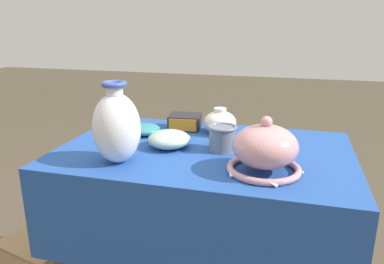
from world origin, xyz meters
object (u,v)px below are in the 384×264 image
object	(u,v)px
vase_tall_bulbous	(117,127)
vase_dome_bell	(265,150)
jar_round_ivory	(220,122)
bowl_shallow_teal	(145,129)
bowl_shallow_celadon	(169,139)
wooden_crate	(39,260)
mosaic_tile_box	(185,122)
cup_wide_slate	(222,137)

from	to	relation	value
vase_tall_bulbous	vase_dome_bell	distance (m)	0.49
jar_round_ivory	vase_tall_bulbous	bearing A→B (deg)	-123.06
bowl_shallow_teal	bowl_shallow_celadon	distance (m)	0.20
vase_dome_bell	bowl_shallow_celadon	xyz separation A→B (m)	(-0.37, 0.15, -0.04)
bowl_shallow_teal	wooden_crate	size ratio (longest dim) A/B	0.34
bowl_shallow_teal	wooden_crate	xyz separation A→B (m)	(-0.53, -0.11, -0.66)
mosaic_tile_box	wooden_crate	xyz separation A→B (m)	(-0.66, -0.24, -0.67)
vase_dome_bell	mosaic_tile_box	bearing A→B (deg)	133.20
mosaic_tile_box	jar_round_ivory	size ratio (longest dim) A/B	1.07
mosaic_tile_box	bowl_shallow_teal	xyz separation A→B (m)	(-0.14, -0.13, -0.01)
bowl_shallow_teal	bowl_shallow_celadon	xyz separation A→B (m)	(0.15, -0.13, 0.01)
vase_dome_bell	bowl_shallow_celadon	world-z (taller)	vase_dome_bell
vase_tall_bulbous	cup_wide_slate	bearing A→B (deg)	32.65
bowl_shallow_teal	cup_wide_slate	xyz separation A→B (m)	(0.35, -0.11, 0.03)
bowl_shallow_celadon	cup_wide_slate	bearing A→B (deg)	5.05
vase_tall_bulbous	bowl_shallow_teal	bearing A→B (deg)	95.59
vase_tall_bulbous	bowl_shallow_celadon	bearing A→B (deg)	57.45
bowl_shallow_celadon	cup_wide_slate	xyz separation A→B (m)	(0.20, 0.02, 0.02)
bowl_shallow_teal	cup_wide_slate	distance (m)	0.37
jar_round_ivory	bowl_shallow_celadon	xyz separation A→B (m)	(-0.15, -0.23, -0.02)
vase_tall_bulbous	jar_round_ivory	bearing A→B (deg)	56.94
vase_tall_bulbous	wooden_crate	xyz separation A→B (m)	(-0.56, 0.21, -0.77)
vase_tall_bulbous	mosaic_tile_box	xyz separation A→B (m)	(0.11, 0.45, -0.09)
mosaic_tile_box	cup_wide_slate	world-z (taller)	cup_wide_slate
cup_wide_slate	wooden_crate	size ratio (longest dim) A/B	0.28
jar_round_ivory	mosaic_tile_box	bearing A→B (deg)	168.79
vase_tall_bulbous	vase_dome_bell	xyz separation A→B (m)	(0.49, 0.04, -0.05)
wooden_crate	mosaic_tile_box	bearing A→B (deg)	34.24
jar_round_ivory	bowl_shallow_teal	size ratio (longest dim) A/B	1.07
vase_dome_bell	bowl_shallow_teal	world-z (taller)	vase_dome_bell
cup_wide_slate	vase_dome_bell	bearing A→B (deg)	-44.41
jar_round_ivory	bowl_shallow_teal	xyz separation A→B (m)	(-0.30, -0.10, -0.03)
jar_round_ivory	cup_wide_slate	world-z (taller)	jar_round_ivory
bowl_shallow_celadon	cup_wide_slate	world-z (taller)	cup_wide_slate
wooden_crate	vase_dome_bell	bearing A→B (deg)	5.27
mosaic_tile_box	wooden_crate	size ratio (longest dim) A/B	0.39
vase_tall_bulbous	jar_round_ivory	xyz separation A→B (m)	(0.27, 0.41, -0.07)
cup_wide_slate	wooden_crate	distance (m)	1.12
vase_dome_bell	mosaic_tile_box	size ratio (longest dim) A/B	1.66
mosaic_tile_box	jar_round_ivory	bearing A→B (deg)	-17.68
vase_tall_bulbous	bowl_shallow_celadon	size ratio (longest dim) A/B	1.71
vase_dome_bell	wooden_crate	distance (m)	1.28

